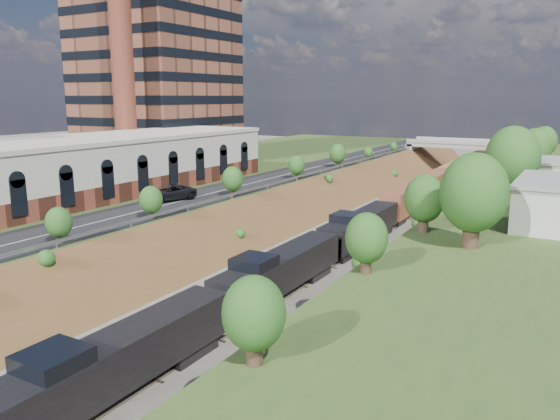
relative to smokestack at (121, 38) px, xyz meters
The scene contains 15 objects.
platform_left 23.05m from the smokestack, 53.13° to the left, with size 44.00×180.00×5.00m, color #375021.
embankment_left 35.58m from the smokestack, ahead, with size 7.07×180.00×7.07m, color brown.
embankment_right 53.39m from the smokestack, ahead, with size 7.07×180.00×7.07m, color brown.
rail_left_track 41.86m from the smokestack, ahead, with size 1.58×180.00×0.18m, color gray.
rail_right_track 46.11m from the smokestack, ahead, with size 1.58×180.00×0.18m, color gray.
road 28.88m from the smokestack, 11.04° to the left, with size 8.00×180.00×0.10m, color black.
guardrail 31.59m from the smokestack, ahead, with size 0.10×171.00×0.70m.
commercial_building 25.69m from the smokestack, 66.04° to the right, with size 14.30×62.30×7.00m.
highrise_tower 19.55m from the smokestack, 116.57° to the left, with size 22.00×22.00×53.90m.
smokestack is the anchor object (origin of this frame).
overpass 77.82m from the smokestack, 61.39° to the left, with size 24.50×8.30×7.40m.
tree_right_large 57.52m from the smokestack, 16.80° to the right, with size 5.25×5.25×7.61m.
tree_left_crest 46.95m from the smokestack, 56.09° to the right, with size 2.45×2.45×3.55m.
freight_train 63.44m from the smokestack, 49.42° to the left, with size 2.92×180.23×4.55m.
suv 29.80m from the smokestack, 34.00° to the right, with size 2.93×6.36×1.77m, color black.
Camera 1 is at (24.64, -3.79, 16.82)m, focal length 35.00 mm.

